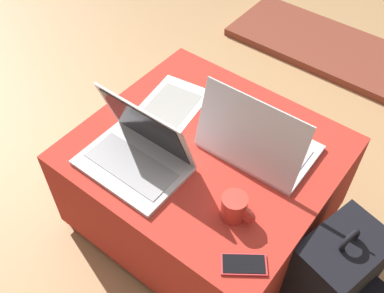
% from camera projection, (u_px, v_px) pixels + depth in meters
% --- Properties ---
extents(ground_plane, '(14.00, 14.00, 0.00)m').
position_uv_depth(ground_plane, '(204.00, 217.00, 1.90)').
color(ground_plane, tan).
extents(ottoman, '(0.87, 0.79, 0.45)m').
position_uv_depth(ottoman, '(205.00, 185.00, 1.74)').
color(ottoman, maroon).
rests_on(ottoman, ground_plane).
extents(laptop_near, '(0.36, 0.25, 0.25)m').
position_uv_depth(laptop_near, '(137.00, 152.00, 1.49)').
color(laptop_near, silver).
rests_on(laptop_near, ottoman).
extents(laptop_far, '(0.38, 0.27, 0.26)m').
position_uv_depth(laptop_far, '(257.00, 142.00, 1.51)').
color(laptop_far, silver).
rests_on(laptop_far, ottoman).
extents(cell_phone, '(0.14, 0.13, 0.01)m').
position_uv_depth(cell_phone, '(244.00, 265.00, 1.27)').
color(cell_phone, red).
rests_on(cell_phone, ottoman).
extents(backpack, '(0.30, 0.32, 0.49)m').
position_uv_depth(backpack, '(334.00, 280.00, 1.50)').
color(backpack, black).
rests_on(backpack, ground_plane).
extents(paper_sheet, '(0.25, 0.32, 0.00)m').
position_uv_depth(paper_sheet, '(171.00, 105.00, 1.71)').
color(paper_sheet, white).
rests_on(paper_sheet, ottoman).
extents(coffee_mug, '(0.12, 0.08, 0.09)m').
position_uv_depth(coffee_mug, '(235.00, 208.00, 1.35)').
color(coffee_mug, red).
rests_on(coffee_mug, ottoman).
extents(fireplace_hearth, '(1.40, 0.50, 0.04)m').
position_uv_depth(fireplace_hearth, '(347.00, 55.00, 2.61)').
color(fireplace_hearth, brown).
rests_on(fireplace_hearth, ground_plane).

